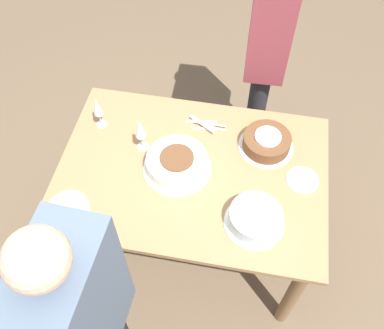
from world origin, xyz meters
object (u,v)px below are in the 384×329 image
object	(u,v)px
wine_glass_near	(140,130)
person_watching	(83,320)
cake_center_white	(177,163)
wine_glass_far	(97,107)
cake_front_chocolate	(267,142)
cake_back_decorated	(255,218)
person_cutting	(269,34)

from	to	relation	value
wine_glass_near	person_watching	size ratio (longest dim) A/B	0.12
cake_center_white	wine_glass_far	xyz separation A→B (m)	(0.45, -0.20, 0.09)
person_watching	wine_glass_near	bearing A→B (deg)	5.10
cake_front_chocolate	wine_glass_near	bearing A→B (deg)	10.46
cake_center_white	cake_front_chocolate	bearing A→B (deg)	-153.12
wine_glass_far	cake_front_chocolate	bearing A→B (deg)	-179.46
cake_back_decorated	wine_glass_far	world-z (taller)	wine_glass_far
wine_glass_far	person_cutting	xyz separation A→B (m)	(-0.81, -0.63, 0.08)
person_cutting	person_watching	world-z (taller)	person_cutting
cake_center_white	cake_back_decorated	xyz separation A→B (m)	(-0.40, 0.24, 0.00)
cake_center_white	person_cutting	world-z (taller)	person_cutting
wine_glass_near	cake_center_white	bearing A→B (deg)	154.01
wine_glass_near	person_cutting	bearing A→B (deg)	-127.10
person_cutting	cake_back_decorated	bearing A→B (deg)	0.90
wine_glass_far	person_cutting	distance (m)	1.03
cake_back_decorated	person_cutting	bearing A→B (deg)	-87.52
person_cutting	person_watching	size ratio (longest dim) A/B	1.03
wine_glass_far	person_watching	world-z (taller)	person_watching
cake_back_decorated	person_watching	world-z (taller)	person_watching
person_watching	cake_center_white	bearing A→B (deg)	-8.36
cake_front_chocolate	cake_center_white	bearing A→B (deg)	26.88
cake_back_decorated	person_cutting	distance (m)	1.08
person_watching	person_cutting	bearing A→B (deg)	-14.49
wine_glass_near	wine_glass_far	distance (m)	0.27
person_cutting	cake_front_chocolate	bearing A→B (deg)	4.20
cake_back_decorated	person_watching	xyz separation A→B (m)	(0.57, 0.59, 0.15)
cake_center_white	person_cutting	bearing A→B (deg)	-113.11
cake_front_chocolate	person_watching	distance (m)	1.20
cake_front_chocolate	person_cutting	world-z (taller)	person_cutting
cake_front_chocolate	wine_glass_far	xyz separation A→B (m)	(0.87, 0.01, 0.10)
cake_back_decorated	person_watching	size ratio (longest dim) A/B	0.17
cake_center_white	wine_glass_far	size ratio (longest dim) A/B	1.67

